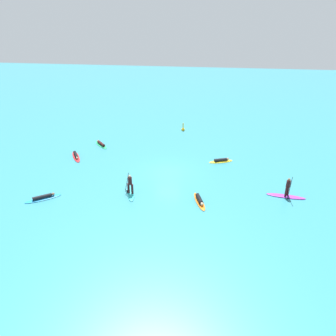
% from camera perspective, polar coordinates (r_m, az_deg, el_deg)
% --- Properties ---
extents(ground_plane, '(120.00, 120.00, 0.00)m').
position_cam_1_polar(ground_plane, '(31.88, 0.00, -0.80)').
color(ground_plane, teal).
rests_on(ground_plane, ground).
extents(surfer_on_orange_board, '(1.42, 2.86, 0.45)m').
position_cam_1_polar(surfer_on_orange_board, '(27.32, 5.65, -5.77)').
color(surfer_on_orange_board, orange).
rests_on(surfer_on_orange_board, ground_plane).
extents(surfer_on_blue_board, '(2.85, 2.25, 0.39)m').
position_cam_1_polar(surfer_on_blue_board, '(29.64, -21.40, -4.94)').
color(surfer_on_blue_board, '#1E8CD1').
rests_on(surfer_on_blue_board, ground_plane).
extents(surfer_on_red_board, '(2.12, 2.99, 0.42)m').
position_cam_1_polar(surfer_on_red_board, '(36.47, -16.13, 2.11)').
color(surfer_on_red_board, red).
rests_on(surfer_on_red_board, ground_plane).
extents(surfer_on_teal_board, '(1.29, 2.66, 2.07)m').
position_cam_1_polar(surfer_on_teal_board, '(28.29, -6.75, -3.68)').
color(surfer_on_teal_board, '#33C6CC').
rests_on(surfer_on_teal_board, ground_plane).
extents(surfer_on_purple_board, '(3.33, 1.03, 2.25)m').
position_cam_1_polar(surfer_on_purple_board, '(29.59, 20.44, -4.11)').
color(surfer_on_purple_board, purple).
rests_on(surfer_on_purple_board, ground_plane).
extents(surfer_on_green_board, '(2.36, 2.51, 0.40)m').
position_cam_1_polar(surfer_on_green_board, '(38.88, -11.89, 4.22)').
color(surfer_on_green_board, '#23B266').
rests_on(surfer_on_green_board, ground_plane).
extents(surfer_on_yellow_board, '(2.68, 1.53, 0.39)m').
position_cam_1_polar(surfer_on_yellow_board, '(34.45, 9.46, 1.33)').
color(surfer_on_yellow_board, yellow).
rests_on(surfer_on_yellow_board, ground_plane).
extents(marker_buoy, '(0.44, 0.44, 1.12)m').
position_cam_1_polar(marker_buoy, '(42.71, 2.70, 6.95)').
color(marker_buoy, yellow).
rests_on(marker_buoy, ground_plane).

